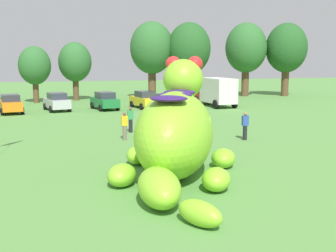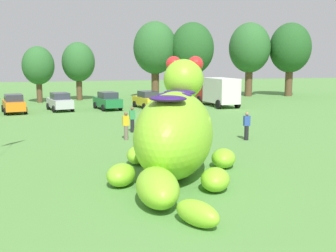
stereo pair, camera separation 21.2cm
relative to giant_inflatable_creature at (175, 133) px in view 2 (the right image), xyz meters
name	(u,v)px [view 2 (the right image)]	position (x,y,z in m)	size (l,w,h in m)	color
ground_plane	(176,173)	(0.18, 0.39, -1.82)	(160.00, 160.00, 0.00)	#568E42
giant_inflatable_creature	(175,133)	(0.00, 0.00, 0.00)	(6.52, 9.91, 4.99)	#8CD12D
car_orange	(14,104)	(-8.17, 23.92, -0.96)	(2.45, 4.33, 1.72)	orange
car_silver	(60,102)	(-4.08, 24.70, -0.96)	(2.55, 4.36, 1.72)	#B7BABF
car_green	(108,101)	(0.42, 24.40, -0.96)	(2.53, 4.35, 1.72)	#1E7238
car_yellow	(147,100)	(4.42, 24.49, -0.96)	(2.47, 4.34, 1.72)	yellow
box_truck	(218,91)	(11.90, 24.20, -0.22)	(2.67, 6.51, 2.95)	#B2231E
tree_centre_left	(38,66)	(-6.12, 33.08, 2.30)	(3.55, 3.55, 6.30)	brown
tree_centre	(78,62)	(-1.58, 34.80, 2.67)	(3.87, 3.87, 6.88)	brown
tree_centre_right	(155,48)	(7.66, 34.23, 4.35)	(5.32, 5.32, 9.44)	brown
tree_mid_right	(192,49)	(11.94, 32.66, 4.26)	(5.24, 5.24, 9.30)	brown
tree_right	(250,48)	(20.46, 34.38, 4.46)	(5.41, 5.41, 9.61)	brown
tree_far_right	(290,48)	(25.74, 33.19, 4.46)	(5.41, 5.41, 9.61)	brown
spectator_near_inflatable	(247,126)	(6.43, 6.41, -0.97)	(0.38, 0.26, 1.71)	black
spectator_mid_field	(126,126)	(-0.57, 8.41, -0.97)	(0.38, 0.26, 1.71)	#726656
spectator_by_cars	(132,120)	(0.30, 10.97, -0.97)	(0.38, 0.26, 1.71)	black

